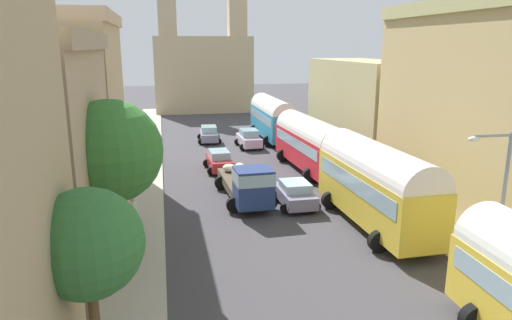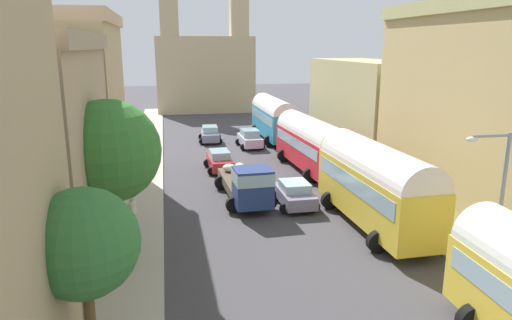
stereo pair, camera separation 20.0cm
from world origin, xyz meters
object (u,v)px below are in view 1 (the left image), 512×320
object	(u,v)px
car_1	(209,134)
car_0	(219,160)
car_3	(249,139)
streetlamp_near	(497,195)
parked_bus_3	(272,116)
cargo_truck_0	(247,183)
parked_bus_2	(310,142)
pedestrian_2	(133,213)
pedestrian_0	(120,214)
car_2	(295,194)
parked_bus_1	(375,181)

from	to	relation	value
car_1	car_0	bearing A→B (deg)	-91.79
car_3	streetlamp_near	world-z (taller)	streetlamp_near
car_0	car_1	world-z (taller)	car_1
parked_bus_3	cargo_truck_0	size ratio (longest dim) A/B	1.34
parked_bus_2	parked_bus_3	world-z (taller)	parked_bus_3
car_1	streetlamp_near	size ratio (longest dim) A/B	0.65
parked_bus_3	pedestrian_2	xyz separation A→B (m)	(-12.13, -21.44, -1.30)
car_1	pedestrian_0	distance (m)	22.49
car_2	pedestrian_0	size ratio (longest dim) A/B	2.11
pedestrian_2	pedestrian_0	bearing A→B (deg)	-175.78
pedestrian_2	streetlamp_near	bearing A→B (deg)	-30.35
parked_bus_1	streetlamp_near	world-z (taller)	streetlamp_near
parked_bus_1	pedestrian_2	world-z (taller)	parked_bus_1
car_0	streetlamp_near	size ratio (longest dim) A/B	0.66
car_2	car_1	bearing A→B (deg)	98.68
car_0	car_1	size ratio (longest dim) A/B	1.02
car_2	streetlamp_near	world-z (taller)	streetlamp_near
pedestrian_0	parked_bus_2	bearing A→B (deg)	36.88
car_2	car_3	bearing A→B (deg)	88.74
car_2	pedestrian_2	distance (m)	9.14
cargo_truck_0	car_2	distance (m)	2.82
car_1	pedestrian_0	bearing A→B (deg)	-106.91
car_3	streetlamp_near	size ratio (longest dim) A/B	0.66
pedestrian_0	parked_bus_3	bearing A→B (deg)	59.34
car_3	pedestrian_2	bearing A→B (deg)	-116.75
car_0	pedestrian_2	distance (m)	12.20
parked_bus_1	streetlamp_near	bearing A→B (deg)	-74.81
car_2	pedestrian_2	size ratio (longest dim) A/B	2.02
parked_bus_3	car_0	bearing A→B (deg)	-121.60
cargo_truck_0	parked_bus_1	bearing A→B (deg)	-38.66
parked_bus_1	car_2	distance (m)	5.11
cargo_truck_0	car_0	bearing A→B (deg)	94.73
car_2	parked_bus_2	bearing A→B (deg)	66.16
parked_bus_1	parked_bus_3	bearing A→B (deg)	89.61
streetlamp_near	car_1	bearing A→B (deg)	104.77
parked_bus_3	car_3	world-z (taller)	parked_bus_3
pedestrian_0	streetlamp_near	size ratio (longest dim) A/B	0.29
pedestrian_0	car_0	bearing A→B (deg)	60.28
parked_bus_3	car_1	size ratio (longest dim) A/B	2.55
cargo_truck_0	car_2	size ratio (longest dim) A/B	2.04
car_3	pedestrian_2	xyz separation A→B (m)	(-9.25, -18.35, 0.19)
parked_bus_1	pedestrian_2	bearing A→B (deg)	172.29
car_2	streetlamp_near	bearing A→B (deg)	-64.57
car_3	parked_bus_3	bearing A→B (deg)	47.03
car_3	streetlamp_near	distance (m)	26.90
parked_bus_1	cargo_truck_0	xyz separation A→B (m)	(-5.72, 4.57, -1.12)
car_1	parked_bus_1	bearing A→B (deg)	-75.35
car_3	pedestrian_0	distance (m)	20.87
parked_bus_3	car_2	size ratio (longest dim) A/B	2.74
parked_bus_3	car_1	world-z (taller)	parked_bus_3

